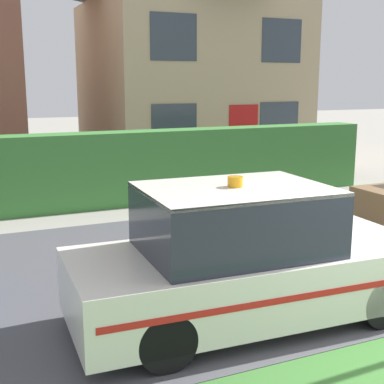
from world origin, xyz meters
The scene contains 4 objects.
road_strip centered at (0.00, 3.79, 0.01)m, with size 28.00×6.02×0.01m, color #4C4C51.
garden_hedge centered at (-1.19, 8.31, 0.84)m, with size 13.59×0.76×1.68m, color #3D7F38.
police_car centered at (-1.26, 1.82, 0.76)m, with size 4.28×1.88×1.73m.
house_right centered at (3.34, 14.05, 3.63)m, with size 6.79×6.45×7.12m.
Camera 1 is at (-4.24, -3.36, 2.79)m, focal length 50.00 mm.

